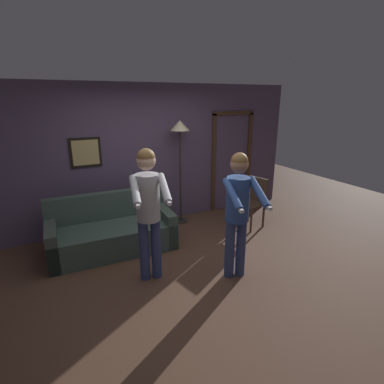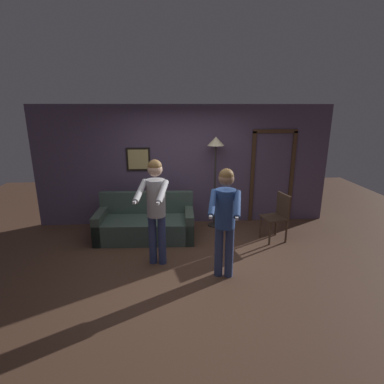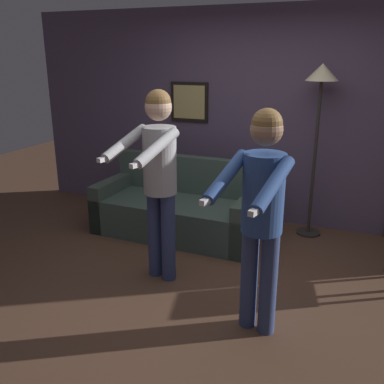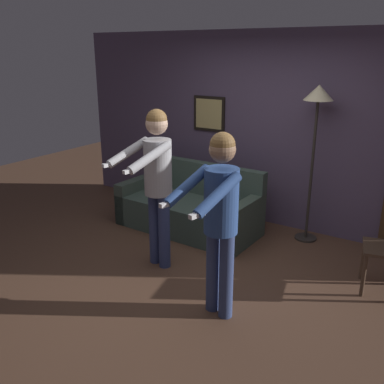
{
  "view_description": "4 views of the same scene",
  "coord_description": "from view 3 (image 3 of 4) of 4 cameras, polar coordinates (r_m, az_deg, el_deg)",
  "views": [
    {
      "loc": [
        -1.64,
        -3.34,
        2.34
      ],
      "look_at": [
        0.02,
        -0.07,
        1.18
      ],
      "focal_mm": 28.0,
      "sensor_mm": 36.0,
      "label": 1
    },
    {
      "loc": [
        -0.26,
        -4.51,
        2.54
      ],
      "look_at": [
        0.03,
        -0.14,
        1.29
      ],
      "focal_mm": 28.0,
      "sensor_mm": 36.0,
      "label": 2
    },
    {
      "loc": [
        1.1,
        -3.25,
        2.04
      ],
      "look_at": [
        -0.14,
        -0.13,
        0.96
      ],
      "focal_mm": 40.0,
      "sensor_mm": 36.0,
      "label": 3
    },
    {
      "loc": [
        2.17,
        -3.43,
        2.34
      ],
      "look_at": [
        0.11,
        -0.24,
        1.07
      ],
      "focal_mm": 40.0,
      "sensor_mm": 36.0,
      "label": 4
    }
  ],
  "objects": [
    {
      "name": "person_standing_left",
      "position": [
        3.8,
        -4.5,
        3.17
      ],
      "size": [
        0.53,
        0.75,
        1.77
      ],
      "color": "navy",
      "rests_on": "ground_plane"
    },
    {
      "name": "ground_plane",
      "position": [
        3.99,
        2.65,
        -12.93
      ],
      "size": [
        12.0,
        12.0,
        0.0
      ],
      "primitive_type": "plane",
      "color": "brown"
    },
    {
      "name": "person_standing_right",
      "position": [
        3.07,
        9.26,
        -1.58
      ],
      "size": [
        0.53,
        0.72,
        1.7
      ],
      "color": "#354575",
      "rests_on": "ground_plane"
    },
    {
      "name": "torchiere_lamp",
      "position": [
        4.94,
        16.76,
        12.59
      ],
      "size": [
        0.35,
        0.35,
        1.95
      ],
      "color": "#332D28",
      "rests_on": "ground_plane"
    },
    {
      "name": "back_wall_assembly",
      "position": [
        5.35,
        9.99,
        9.63
      ],
      "size": [
        6.4,
        0.1,
        2.6
      ],
      "color": "#5A4A66",
      "rests_on": "ground_plane"
    },
    {
      "name": "couch",
      "position": [
        5.08,
        -1.83,
        -2.47
      ],
      "size": [
        1.93,
        0.91,
        0.87
      ],
      "color": "#405449",
      "rests_on": "ground_plane"
    }
  ]
}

